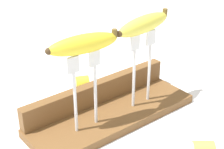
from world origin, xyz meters
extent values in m
plane|color=silver|center=(0.00, 0.00, 0.00)|extent=(3.00, 3.00, 0.00)
cube|color=brown|center=(0.00, 0.00, 0.01)|extent=(0.42, 0.14, 0.02)
cube|color=brown|center=(0.00, 0.06, 0.05)|extent=(0.41, 0.03, 0.06)
cylinder|color=silver|center=(-0.11, -0.01, 0.09)|extent=(0.01, 0.01, 0.14)
cube|color=silver|center=(-0.11, -0.01, 0.18)|extent=(0.03, 0.01, 0.04)
cylinder|color=silver|center=(-0.06, -0.01, 0.09)|extent=(0.01, 0.01, 0.14)
cube|color=silver|center=(-0.06, -0.01, 0.18)|extent=(0.03, 0.01, 0.04)
cylinder|color=silver|center=(0.06, -0.01, 0.09)|extent=(0.01, 0.01, 0.15)
cube|color=silver|center=(0.06, -0.01, 0.19)|extent=(0.03, 0.01, 0.04)
cylinder|color=silver|center=(0.11, -0.01, 0.09)|extent=(0.01, 0.01, 0.15)
cube|color=silver|center=(0.11, -0.01, 0.19)|extent=(0.03, 0.01, 0.04)
ellipsoid|color=yellow|center=(-0.08, -0.01, 0.22)|extent=(0.16, 0.06, 0.04)
cylinder|color=brown|center=(-0.01, -0.02, 0.23)|extent=(0.01, 0.01, 0.02)
sphere|color=#3F2D19|center=(-0.15, 0.00, 0.22)|extent=(0.01, 0.01, 0.01)
ellipsoid|color=#DBD147|center=(0.08, -0.01, 0.23)|extent=(0.17, 0.06, 0.04)
cylinder|color=brown|center=(0.16, 0.00, 0.23)|extent=(0.01, 0.01, 0.02)
sphere|color=#3F2D19|center=(0.00, -0.02, 0.23)|extent=(0.01, 0.01, 0.01)
cylinder|color=#DBD147|center=(0.06, -0.23, 0.02)|extent=(0.06, 0.06, 0.04)
cylinder|color=beige|center=(0.04, -0.21, 0.02)|extent=(0.02, 0.03, 0.03)
cylinder|color=yellow|center=(0.03, 0.17, 0.02)|extent=(0.05, 0.05, 0.04)
cylinder|color=beige|center=(0.01, 0.18, 0.02)|extent=(0.02, 0.03, 0.03)
camera|label=1|loc=(-0.45, -0.57, 0.50)|focal=58.08mm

